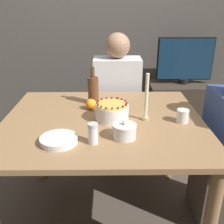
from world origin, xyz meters
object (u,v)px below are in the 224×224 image
sugar_shaker (93,133)px  tv_monitor (185,60)px  candle (146,102)px  person_man_blue_shirt (117,111)px  bottle (93,90)px  sugar_bowl (124,131)px  cake (112,111)px

sugar_shaker → tv_monitor: size_ratio=0.19×
sugar_shaker → candle: size_ratio=0.38×
person_man_blue_shirt → tv_monitor: person_man_blue_shirt is taller
bottle → person_man_blue_shirt: (0.18, 0.45, -0.35)m
sugar_bowl → candle: bearing=58.1°
sugar_bowl → bottle: bottle is taller
tv_monitor → person_man_blue_shirt: bearing=-148.4°
sugar_shaker → candle: (0.30, 0.28, 0.06)m
sugar_bowl → tv_monitor: tv_monitor is taller
person_man_blue_shirt → cake: bearing=85.8°
bottle → tv_monitor: size_ratio=0.46×
cake → bottle: (-0.13, 0.27, 0.05)m
person_man_blue_shirt → tv_monitor: (0.69, 0.43, 0.37)m
sugar_bowl → sugar_shaker: sugar_shaker is taller
candle → person_man_blue_shirt: size_ratio=0.24×
candle → bottle: bearing=139.3°
sugar_bowl → tv_monitor: size_ratio=0.22×
sugar_shaker → bottle: 0.57m
sugar_shaker → candle: bearing=43.0°
sugar_shaker → person_man_blue_shirt: (0.15, 1.02, -0.30)m
bottle → tv_monitor: bearing=45.0°
sugar_shaker → bottle: bearing=92.9°
cake → person_man_blue_shirt: person_man_blue_shirt is taller
bottle → sugar_bowl: bearing=-69.6°
cake → tv_monitor: (0.75, 1.15, 0.07)m
person_man_blue_shirt → tv_monitor: 0.90m
cake → sugar_shaker: bearing=-108.5°
bottle → person_man_blue_shirt: person_man_blue_shirt is taller
candle → cake: bearing=176.2°
tv_monitor → cake: bearing=-123.1°
cake → candle: (0.20, -0.01, 0.07)m
sugar_bowl → sugar_shaker: bearing=-161.0°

